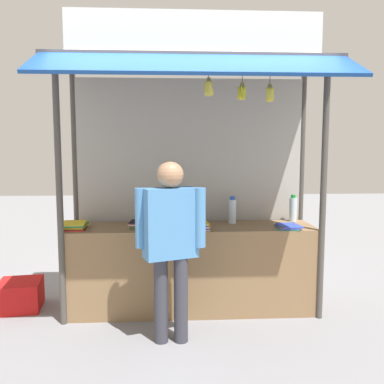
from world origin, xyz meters
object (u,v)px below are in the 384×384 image
at_px(magazine_stack_mid_right, 140,224).
at_px(banana_bunch_inner_left, 270,94).
at_px(banana_bunch_rightmost, 209,88).
at_px(vendor_person, 171,235).
at_px(plastic_crate, 20,295).
at_px(water_bottle_front_right, 232,211).
at_px(water_bottle_far_left, 293,209).
at_px(magazine_stack_back_left, 75,226).
at_px(water_bottle_rear_center, 190,210).
at_px(magazine_stack_right, 197,225).
at_px(banana_bunch_leftmost, 242,92).
at_px(magazine_stack_back_right, 288,227).

relative_size(magazine_stack_mid_right, banana_bunch_inner_left, 0.87).
height_order(banana_bunch_rightmost, vendor_person, banana_bunch_rightmost).
xyz_separation_m(magazine_stack_mid_right, banana_bunch_rightmost, (0.65, -0.38, 1.29)).
xyz_separation_m(magazine_stack_mid_right, plastic_crate, (-1.25, 0.11, -0.76)).
xyz_separation_m(magazine_stack_mid_right, vendor_person, (0.31, -0.69, 0.04)).
height_order(water_bottle_front_right, water_bottle_far_left, water_bottle_far_left).
xyz_separation_m(magazine_stack_back_left, magazine_stack_mid_right, (0.63, 0.06, -0.00)).
bearing_deg(water_bottle_far_left, banana_bunch_inner_left, -125.20).
height_order(water_bottle_rear_center, vendor_person, vendor_person).
height_order(magazine_stack_right, vendor_person, vendor_person).
height_order(banana_bunch_leftmost, vendor_person, banana_bunch_leftmost).
distance_m(magazine_stack_right, banana_bunch_inner_left, 1.41).
distance_m(water_bottle_far_left, magazine_stack_right, 1.13).
relative_size(magazine_stack_back_right, banana_bunch_rightmost, 1.20).
bearing_deg(water_bottle_far_left, magazine_stack_right, -161.43).
height_order(water_bottle_far_left, vendor_person, vendor_person).
bearing_deg(vendor_person, banana_bunch_inner_left, 179.42).
distance_m(magazine_stack_right, plastic_crate, 1.99).
distance_m(water_bottle_rear_center, water_bottle_far_left, 1.13).
height_order(magazine_stack_back_right, banana_bunch_rightmost, banana_bunch_rightmost).
distance_m(magazine_stack_mid_right, banana_bunch_inner_left, 1.77).
height_order(water_bottle_front_right, magazine_stack_right, water_bottle_front_right).
xyz_separation_m(water_bottle_far_left, magazine_stack_right, (-1.06, -0.36, -0.10)).
xyz_separation_m(magazine_stack_right, banana_bunch_inner_left, (0.63, -0.25, 1.24)).
height_order(magazine_stack_back_right, plastic_crate, magazine_stack_back_right).
bearing_deg(water_bottle_rear_center, magazine_stack_mid_right, -167.71).
distance_m(magazine_stack_back_right, plastic_crate, 2.84).
xyz_separation_m(banana_bunch_leftmost, vendor_person, (-0.65, -0.31, -1.22)).
height_order(magazine_stack_back_right, banana_bunch_leftmost, banana_bunch_leftmost).
relative_size(water_bottle_front_right, magazine_stack_back_right, 1.01).
distance_m(banana_bunch_leftmost, vendor_person, 1.41).
bearing_deg(magazine_stack_back_left, banana_bunch_rightmost, -13.96).
height_order(water_bottle_rear_center, magazine_stack_back_left, water_bottle_rear_center).
height_order(magazine_stack_back_left, vendor_person, vendor_person).
distance_m(magazine_stack_back_left, vendor_person, 1.13).
distance_m(water_bottle_front_right, magazine_stack_right, 0.49).
height_order(magazine_stack_right, banana_bunch_leftmost, banana_bunch_leftmost).
relative_size(banana_bunch_leftmost, plastic_crate, 0.64).
distance_m(water_bottle_front_right, magazine_stack_back_left, 1.61).
height_order(water_bottle_front_right, vendor_person, vendor_person).
height_order(magazine_stack_right, magazine_stack_mid_right, magazine_stack_right).
bearing_deg(vendor_person, water_bottle_front_right, -147.48).
bearing_deg(magazine_stack_back_left, water_bottle_front_right, 7.59).
xyz_separation_m(water_bottle_front_right, plastic_crate, (-2.21, -0.04, -0.86)).
bearing_deg(vendor_person, banana_bunch_rightmost, -157.53).
distance_m(magazine_stack_right, banana_bunch_leftmost, 1.33).
bearing_deg(water_bottle_rear_center, magazine_stack_back_right, -15.02).
bearing_deg(vendor_person, magazine_stack_back_left, -53.72).
relative_size(water_bottle_far_left, plastic_crate, 0.69).
bearing_deg(magazine_stack_right, banana_bunch_leftmost, -33.22).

